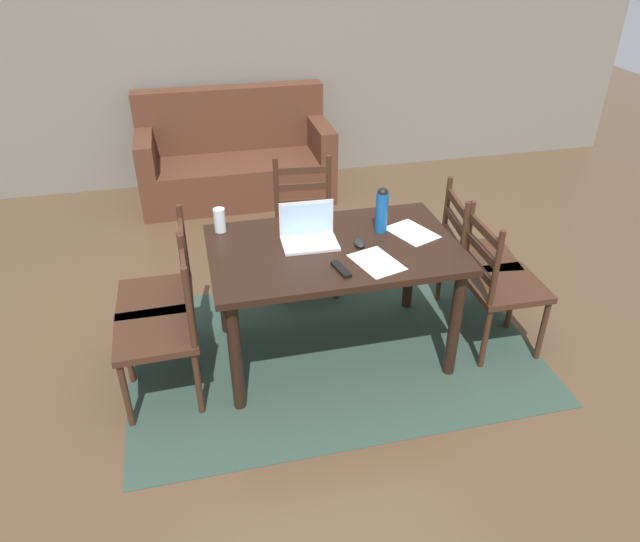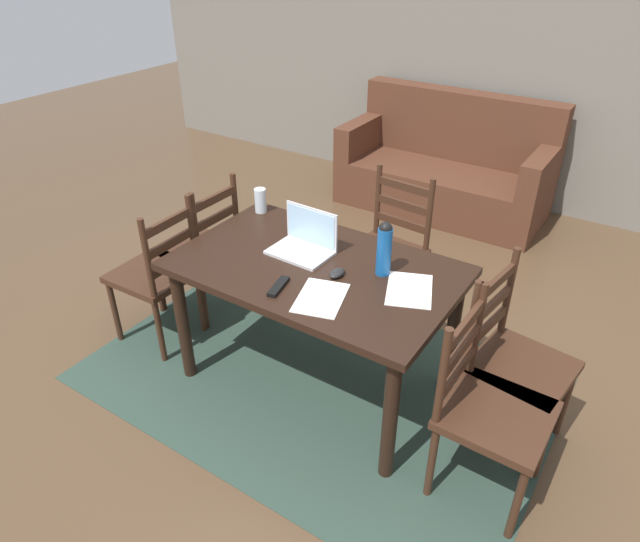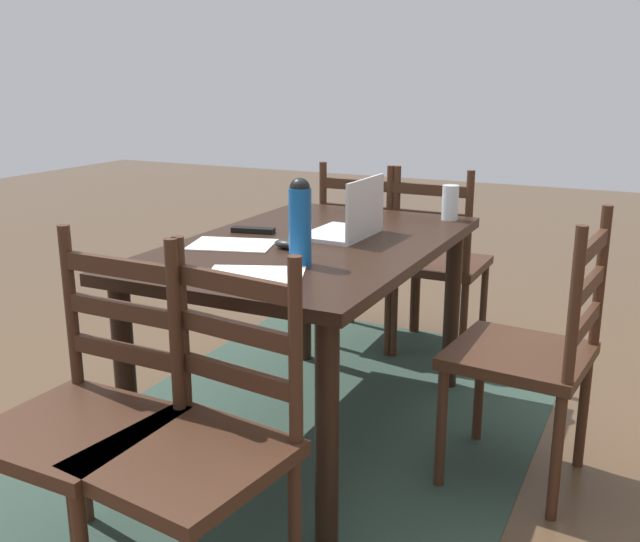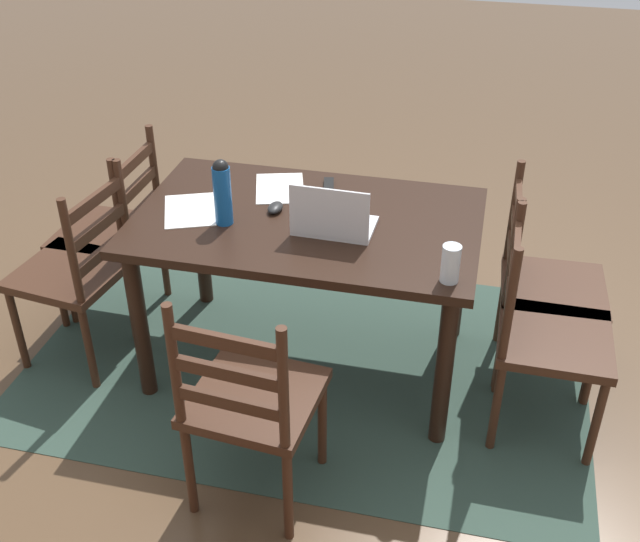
# 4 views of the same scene
# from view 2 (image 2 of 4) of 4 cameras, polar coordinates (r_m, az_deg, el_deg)

# --- Properties ---
(ground_plane) EXTENTS (14.00, 14.00, 0.00)m
(ground_plane) POSITION_cam_2_polar(r_m,az_deg,el_deg) (3.34, -0.39, -10.74)
(ground_plane) COLOR brown
(area_rug) EXTENTS (2.54, 1.66, 0.01)m
(area_rug) POSITION_cam_2_polar(r_m,az_deg,el_deg) (3.34, -0.39, -10.70)
(area_rug) COLOR #2D4238
(area_rug) RESTS_ON ground
(wall_back) EXTENTS (8.00, 0.12, 2.70)m
(wall_back) POSITION_cam_2_polar(r_m,az_deg,el_deg) (5.37, 19.19, 20.46)
(wall_back) COLOR slate
(wall_back) RESTS_ON ground
(dining_table) EXTENTS (1.44, 0.89, 0.77)m
(dining_table) POSITION_cam_2_polar(r_m,az_deg,el_deg) (2.93, -0.43, -1.14)
(dining_table) COLOR black
(dining_table) RESTS_ON ground
(chair_left_near) EXTENTS (0.45, 0.45, 0.95)m
(chair_left_near) POSITION_cam_2_polar(r_m,az_deg,el_deg) (3.51, -15.92, -0.27)
(chair_left_near) COLOR #3D2316
(chair_left_near) RESTS_ON ground
(chair_far_head) EXTENTS (0.48, 0.48, 0.95)m
(chair_far_head) POSITION_cam_2_polar(r_m,az_deg,el_deg) (3.64, 6.75, 2.05)
(chair_far_head) COLOR #3D2316
(chair_far_head) RESTS_ON ground
(chair_left_far) EXTENTS (0.44, 0.44, 0.95)m
(chair_left_far) POSITION_cam_2_polar(r_m,az_deg,el_deg) (3.71, -11.96, 2.16)
(chair_left_far) COLOR #3D2316
(chair_left_far) RESTS_ON ground
(chair_right_near) EXTENTS (0.45, 0.45, 0.95)m
(chair_right_near) POSITION_cam_2_polar(r_m,az_deg,el_deg) (2.62, 16.55, -13.20)
(chair_right_near) COLOR #3D2316
(chair_right_near) RESTS_ON ground
(chair_right_far) EXTENTS (0.50, 0.50, 0.95)m
(chair_right_far) POSITION_cam_2_polar(r_m,az_deg,el_deg) (2.88, 18.89, -8.73)
(chair_right_far) COLOR #3D2316
(chair_right_far) RESTS_ON ground
(couch) EXTENTS (1.80, 0.80, 1.00)m
(couch) POSITION_cam_2_polar(r_m,az_deg,el_deg) (5.28, 12.56, 9.92)
(couch) COLOR #512D1E
(couch) RESTS_ON ground
(laptop) EXTENTS (0.33, 0.23, 0.23)m
(laptop) POSITION_cam_2_polar(r_m,az_deg,el_deg) (2.98, -1.51, 3.05)
(laptop) COLOR silver
(laptop) RESTS_ON dining_table
(water_bottle) EXTENTS (0.07, 0.07, 0.28)m
(water_bottle) POSITION_cam_2_polar(r_m,az_deg,el_deg) (2.75, 6.49, 2.36)
(water_bottle) COLOR #145199
(water_bottle) RESTS_ON dining_table
(drinking_glass) EXTENTS (0.07, 0.07, 0.15)m
(drinking_glass) POSITION_cam_2_polar(r_m,az_deg,el_deg) (3.41, -6.02, 7.07)
(drinking_glass) COLOR silver
(drinking_glass) RESTS_ON dining_table
(computer_mouse) EXTENTS (0.06, 0.10, 0.03)m
(computer_mouse) POSITION_cam_2_polar(r_m,az_deg,el_deg) (2.78, 1.74, -0.20)
(computer_mouse) COLOR black
(computer_mouse) RESTS_ON dining_table
(tv_remote) EXTENTS (0.08, 0.18, 0.02)m
(tv_remote) POSITION_cam_2_polar(r_m,az_deg,el_deg) (2.70, -4.21, -1.56)
(tv_remote) COLOR black
(tv_remote) RESTS_ON dining_table
(paper_stack_left) EXTENTS (0.31, 0.35, 0.00)m
(paper_stack_left) POSITION_cam_2_polar(r_m,az_deg,el_deg) (2.72, 8.98, -1.87)
(paper_stack_left) COLOR white
(paper_stack_left) RESTS_ON dining_table
(paper_stack_right) EXTENTS (0.29, 0.34, 0.00)m
(paper_stack_right) POSITION_cam_2_polar(r_m,az_deg,el_deg) (2.63, 0.08, -2.70)
(paper_stack_right) COLOR white
(paper_stack_right) RESTS_ON dining_table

